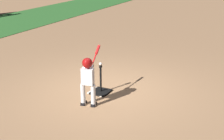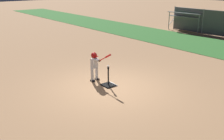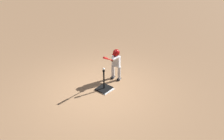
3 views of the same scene
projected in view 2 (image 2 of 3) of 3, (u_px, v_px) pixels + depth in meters
The scene contains 6 objects.
ground_plane at pixel (110, 88), 9.27m from camera, with size 90.00×90.00×0.00m, color #AD7F56.
home_plate at pixel (109, 85), 9.52m from camera, with size 0.44×0.44×0.02m, color white.
batting_tee at pixel (108, 83), 9.47m from camera, with size 0.46×0.41×0.70m.
batter_child at pixel (95, 63), 9.75m from camera, with size 0.93×0.36×1.19m.
baseball at pixel (108, 66), 9.27m from camera, with size 0.07×0.07×0.07m, color white.
bleachers_far_right at pixel (190, 21), 20.20m from camera, with size 2.90×2.39×1.40m.
Camera 2 is at (6.69, -5.36, 3.59)m, focal length 42.00 mm.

